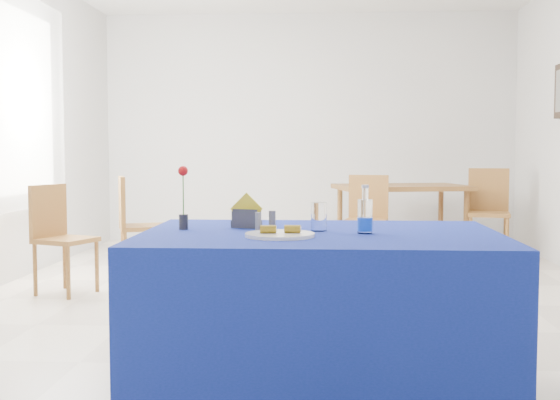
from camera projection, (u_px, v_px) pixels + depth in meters
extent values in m
plane|color=beige|center=(298.00, 302.00, 5.21)|extent=(7.00, 7.00, 0.00)
plane|color=silver|center=(308.00, 128.00, 8.60)|extent=(5.00, 0.00, 5.00)
plane|color=silver|center=(247.00, 32.00, 1.63)|extent=(5.00, 0.00, 5.00)
cube|color=white|center=(16.00, 102.00, 6.05)|extent=(0.04, 1.50, 1.60)
cube|color=white|center=(24.00, 102.00, 6.05)|extent=(0.04, 1.75, 1.85)
cylinder|color=white|center=(280.00, 235.00, 2.98)|extent=(0.30, 0.30, 0.01)
cylinder|color=white|center=(319.00, 217.00, 3.19)|extent=(0.07, 0.07, 0.13)
cylinder|color=slate|center=(258.00, 222.00, 3.19)|extent=(0.03, 0.03, 0.08)
cylinder|color=slate|center=(272.00, 220.00, 3.28)|extent=(0.03, 0.03, 0.08)
cube|color=navy|center=(320.00, 316.00, 3.17)|extent=(1.60, 1.10, 0.76)
cylinder|color=silver|center=(365.00, 216.00, 3.10)|extent=(0.07, 0.07, 0.15)
cylinder|color=blue|center=(365.00, 224.00, 3.10)|extent=(0.07, 0.07, 0.06)
cylinder|color=white|center=(365.00, 194.00, 3.09)|extent=(0.03, 0.03, 0.05)
cylinder|color=silver|center=(365.00, 186.00, 3.09)|extent=(0.03, 0.03, 0.01)
cube|color=#35353A|center=(246.00, 224.00, 3.32)|extent=(0.15, 0.09, 0.03)
cube|color=#3A3A3F|center=(244.00, 219.00, 3.30)|extent=(0.13, 0.04, 0.09)
cube|color=#343438|center=(249.00, 218.00, 3.34)|extent=(0.13, 0.04, 0.09)
cube|color=yellow|center=(246.00, 209.00, 3.32)|extent=(0.16, 0.02, 0.16)
cylinder|color=#242429|center=(184.00, 222.00, 3.25)|extent=(0.04, 0.04, 0.07)
cylinder|color=#195C17|center=(183.00, 197.00, 3.25)|extent=(0.01, 0.01, 0.22)
sphere|color=red|center=(183.00, 171.00, 3.24)|extent=(0.05, 0.05, 0.05)
cube|color=brown|center=(401.00, 187.00, 7.64)|extent=(1.53, 1.16, 0.05)
cylinder|color=#99612C|center=(356.00, 226.00, 7.23)|extent=(0.06, 0.06, 0.71)
cylinder|color=brown|center=(466.00, 224.00, 7.42)|extent=(0.06, 0.06, 0.71)
cylinder|color=brown|center=(340.00, 219.00, 7.92)|extent=(0.06, 0.06, 0.71)
cylinder|color=#95532B|center=(441.00, 218.00, 8.11)|extent=(0.06, 0.06, 0.71)
cylinder|color=olive|center=(346.00, 246.00, 6.75)|extent=(0.03, 0.03, 0.42)
cylinder|color=olive|center=(381.00, 247.00, 6.66)|extent=(0.03, 0.03, 0.42)
cylinder|color=olive|center=(351.00, 241.00, 7.08)|extent=(0.03, 0.03, 0.42)
cylinder|color=olive|center=(385.00, 243.00, 6.99)|extent=(0.03, 0.03, 0.42)
cube|color=olive|center=(366.00, 221.00, 6.85)|extent=(0.47, 0.47, 0.04)
cube|color=olive|center=(369.00, 197.00, 7.01)|extent=(0.40, 0.11, 0.43)
cylinder|color=olive|center=(470.00, 238.00, 7.23)|extent=(0.04, 0.04, 0.45)
cylinder|color=olive|center=(507.00, 239.00, 7.13)|extent=(0.04, 0.04, 0.45)
cylinder|color=olive|center=(470.00, 234.00, 7.57)|extent=(0.04, 0.04, 0.45)
cylinder|color=olive|center=(505.00, 235.00, 7.48)|extent=(0.04, 0.04, 0.45)
cube|color=olive|center=(489.00, 214.00, 7.34)|extent=(0.49, 0.49, 0.04)
cube|color=olive|center=(488.00, 190.00, 7.50)|extent=(0.42, 0.12, 0.46)
cylinder|color=olive|center=(68.00, 273.00, 5.29)|extent=(0.03, 0.03, 0.41)
cylinder|color=olive|center=(97.00, 266.00, 5.59)|extent=(0.03, 0.03, 0.41)
cylinder|color=olive|center=(35.00, 270.00, 5.43)|extent=(0.03, 0.03, 0.41)
cylinder|color=olive|center=(65.00, 263.00, 5.73)|extent=(0.03, 0.03, 0.41)
cube|color=olive|center=(66.00, 240.00, 5.50)|extent=(0.50, 0.50, 0.04)
cube|color=olive|center=(48.00, 211.00, 5.55)|extent=(0.17, 0.37, 0.42)
cylinder|color=olive|center=(165.00, 255.00, 6.15)|extent=(0.03, 0.03, 0.43)
cylinder|color=olive|center=(161.00, 249.00, 6.48)|extent=(0.03, 0.03, 0.43)
cylinder|color=olive|center=(125.00, 256.00, 6.05)|extent=(0.03, 0.03, 0.43)
cylinder|color=olive|center=(123.00, 251.00, 6.38)|extent=(0.03, 0.03, 0.43)
cube|color=olive|center=(143.00, 227.00, 6.25)|extent=(0.51, 0.51, 0.04)
cube|color=olive|center=(122.00, 201.00, 6.18)|extent=(0.17, 0.39, 0.44)
cylinder|color=gold|center=(268.00, 229.00, 2.98)|extent=(0.07, 0.04, 0.03)
cylinder|color=beige|center=(276.00, 229.00, 2.98)|extent=(0.01, 0.03, 0.03)
cylinder|color=gold|center=(292.00, 229.00, 2.99)|extent=(0.07, 0.04, 0.03)
cylinder|color=beige|center=(300.00, 229.00, 2.98)|extent=(0.01, 0.03, 0.03)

